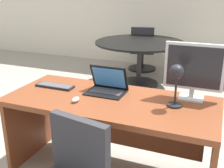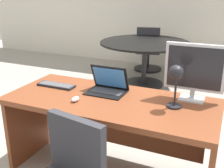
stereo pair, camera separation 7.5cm
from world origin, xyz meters
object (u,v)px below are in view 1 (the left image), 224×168
Objects in this scene: monitor at (194,69)px; meeting_table at (139,52)px; desk at (112,118)px; meeting_chair_near at (142,53)px; mouse at (76,100)px; keyboard at (55,86)px; desk_lamp at (176,77)px; laptop at (108,84)px.

meeting_table is at bearing 116.56° from monitor.
desk is 1.98× the size of meeting_chair_near.
mouse is at bearing -84.84° from meeting_table.
meeting_chair_near reaches higher than keyboard.
desk is 3.35m from meeting_chair_near.
desk is at bearing 178.51° from desk_lamp.
meeting_table reaches higher than desk.
keyboard is at bearing 176.72° from desk.
mouse is at bearing -34.32° from keyboard.
desk is at bearing -160.58° from monitor.
desk_lamp reaches higher than keyboard.
keyboard reaches higher than desk.
keyboard is 1.06× the size of desk_lamp.
desk is 1.18× the size of meeting_table.
mouse is (-0.86, -0.42, -0.24)m from monitor.
mouse is 0.82m from desk_lamp.
monitor reaches higher than desk_lamp.
keyboard is at bearing -88.61° from meeting_chair_near.
mouse is 0.10× the size of meeting_chair_near.
meeting_chair_near reaches higher than desk.
desk_lamp reaches higher than laptop.
desk_lamp is (0.76, 0.19, 0.23)m from mouse.
desk is 5.23× the size of laptop.
desk_lamp is 0.23× the size of meeting_table.
mouse is (-0.24, -0.21, 0.21)m from desk.
monitor is 3.38m from meeting_chair_near.
desk is 5.10× the size of desk_lamp.
desk_lamp is (1.11, -0.05, 0.24)m from keyboard.
keyboard is 2.39m from meeting_table.
desk is 2.46m from meeting_table.
mouse is at bearing -139.22° from desk.
keyboard is at bearing 177.56° from desk_lamp.
laptop is at bearing 168.01° from desk_lamp.
keyboard is (-1.21, -0.19, -0.25)m from monitor.
monitor is 1.30× the size of keyboard.
keyboard is 3.27m from meeting_chair_near.
meeting_table is (-1.10, 2.19, -0.42)m from monitor.
meeting_chair_near is at bearing 101.50° from desk.
keyboard is 4.07× the size of mouse.
monitor is 0.99m from mouse.
meeting_table is at bearing 101.13° from desk.
meeting_table is (-0.39, 2.30, -0.23)m from laptop.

